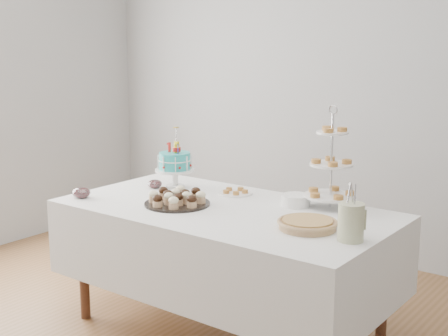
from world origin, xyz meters
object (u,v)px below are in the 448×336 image
Objects in this scene: table at (225,245)px; tiered_stand at (331,165)px; plate_stack at (296,200)px; utensil_pitcher at (351,221)px; jam_bowl_b at (155,184)px; pie at (307,224)px; birthday_cake at (175,171)px; jam_bowl_a at (81,193)px; cupcake_tray at (177,198)px; pastry_plate at (235,192)px.

tiered_stand reaches higher than table.
plate_stack is 0.67m from utensil_pitcher.
jam_bowl_b is (-0.96, -0.16, -0.01)m from plate_stack.
pie reaches higher than table.
table is 0.49m from plate_stack.
jam_bowl_a is (-0.27, -0.55, -0.08)m from birthday_cake.
tiered_stand reaches higher than birthday_cake.
jam_bowl_a is at bearing 163.10° from utensil_pitcher.
cupcake_tray is 2.27× the size of plate_stack.
pie is at bearing -7.67° from table.
plate_stack is at bearing 28.56° from jam_bowl_a.
pie is at bearing -27.26° from pastry_plate.
tiered_stand is 1.18m from jam_bowl_b.
utensil_pitcher is (0.37, -0.50, -0.15)m from tiered_stand.
table is 9.09× the size of pastry_plate.
pie is 3.32× the size of jam_bowl_b.
jam_bowl_b is (-1.24, 0.19, -0.00)m from pie.
tiered_stand is at bearing 31.17° from plate_stack.
pastry_plate is (0.43, 0.08, -0.09)m from birthday_cake.
utensil_pitcher reaches higher than jam_bowl_a.
plate_stack is at bearing 9.61° from jam_bowl_b.
birthday_cake reaches higher than jam_bowl_b.
pastry_plate is 0.75× the size of utensil_pitcher.
utensil_pitcher is (0.26, -0.04, 0.07)m from pie.
tiered_stand is at bearing 103.64° from pie.
birthday_cake is 2.32× the size of plate_stack.
birthday_cake is 0.62m from jam_bowl_a.
jam_bowl_a is at bearing -169.44° from pie.
cupcake_tray reaches higher than table.
birthday_cake is 4.21× the size of jam_bowl_b.
birthday_cake is 3.61× the size of jam_bowl_a.
table is at bearing 172.33° from pie.
utensil_pitcher reaches higher than plate_stack.
pie is 0.81m from pastry_plate.
plate_stack is (-0.17, -0.10, -0.21)m from tiered_stand.
tiered_stand is at bearing 10.27° from birthday_cake.
utensil_pitcher reaches higher than cupcake_tray.
cupcake_tray is 0.62m from jam_bowl_a.
birthday_cake is 1.19m from pie.
birthday_cake is 1.27× the size of pie.
pastry_plate is at bearing -172.11° from tiered_stand.
birthday_cake is 0.15m from jam_bowl_b.
cupcake_tray is at bearing -155.93° from table.
jam_bowl_b is (-0.52, -0.18, 0.01)m from pastry_plate.
tiered_stand reaches higher than pie.
table is 0.72m from jam_bowl_b.
cupcake_tray reaches higher than jam_bowl_b.
tiered_stand is at bearing 34.16° from cupcake_tray.
pie is 0.27m from utensil_pitcher.
plate_stack is 0.97m from jam_bowl_b.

